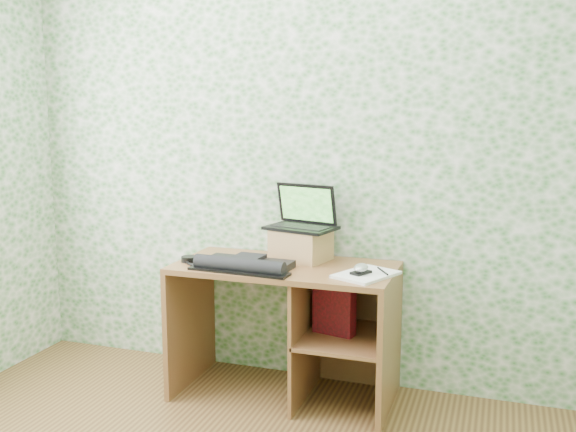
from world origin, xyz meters
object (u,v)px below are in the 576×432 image
(desk, at_px, (300,312))
(laptop, at_px, (303,218))
(keyboard, at_px, (244,264))
(riser, at_px, (301,245))
(notepad, at_px, (366,275))

(desk, distance_m, laptop, 0.53)
(desk, height_order, keyboard, keyboard)
(desk, relative_size, keyboard, 2.15)
(keyboard, bearing_deg, riser, 57.14)
(laptop, relative_size, notepad, 1.31)
(riser, bearing_deg, laptop, 90.00)
(desk, bearing_deg, riser, 105.27)
(laptop, xyz_separation_m, notepad, (0.42, -0.27, -0.23))
(desk, distance_m, notepad, 0.49)
(riser, bearing_deg, notepad, -28.77)
(riser, relative_size, notepad, 0.91)
(notepad, bearing_deg, riser, 175.92)
(keyboard, bearing_deg, laptop, 60.47)
(desk, distance_m, riser, 0.38)
(riser, height_order, laptop, laptop)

